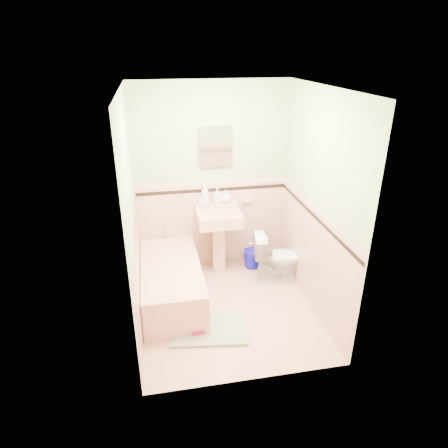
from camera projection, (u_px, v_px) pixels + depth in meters
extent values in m
plane|color=#E3A894|center=(228.00, 309.00, 4.67)|extent=(2.20, 2.20, 0.00)
plane|color=white|center=(229.00, 88.00, 3.63)|extent=(2.20, 2.20, 0.00)
plane|color=beige|center=(212.00, 180.00, 5.13)|extent=(2.50, 0.00, 2.50)
plane|color=beige|center=(255.00, 264.00, 3.17)|extent=(2.50, 0.00, 2.50)
plane|color=beige|center=(132.00, 219.00, 3.98)|extent=(0.00, 2.50, 2.50)
plane|color=beige|center=(317.00, 206.00, 4.32)|extent=(0.00, 2.50, 2.50)
plane|color=#E5AE9A|center=(213.00, 226.00, 5.39)|extent=(2.00, 0.00, 2.00)
plane|color=#E5AE9A|center=(253.00, 327.00, 3.45)|extent=(2.00, 0.00, 2.00)
plane|color=#E5AE9A|center=(139.00, 274.00, 4.25)|extent=(0.00, 2.20, 2.20)
plane|color=#E5AE9A|center=(311.00, 257.00, 4.59)|extent=(0.00, 2.20, 2.20)
plane|color=black|center=(212.00, 190.00, 5.17)|extent=(2.00, 0.00, 2.00)
plane|color=black|center=(254.00, 276.00, 3.24)|extent=(2.00, 0.00, 2.00)
plane|color=black|center=(135.00, 231.00, 4.04)|extent=(0.00, 2.20, 2.20)
plane|color=black|center=(315.00, 216.00, 4.37)|extent=(0.00, 2.20, 2.20)
plane|color=#E3A79A|center=(212.00, 183.00, 5.13)|extent=(2.00, 0.00, 2.00)
plane|color=#E3A79A|center=(255.00, 266.00, 3.20)|extent=(2.00, 0.00, 2.00)
plane|color=#E3A79A|center=(134.00, 222.00, 4.00)|extent=(0.00, 2.20, 2.20)
plane|color=#E3A79A|center=(316.00, 208.00, 4.33)|extent=(0.00, 2.20, 2.20)
cube|color=#DEA18C|center=(172.00, 283.00, 4.76)|extent=(0.70, 1.50, 0.45)
cylinder|color=silver|center=(166.00, 228.00, 5.24)|extent=(0.04, 0.12, 0.04)
cylinder|color=silver|center=(217.00, 204.00, 5.18)|extent=(0.02, 0.02, 0.10)
cube|color=white|center=(216.00, 146.00, 4.93)|extent=(0.37, 0.04, 0.46)
cube|color=#DEA18C|center=(247.00, 200.00, 5.30)|extent=(0.12, 0.07, 0.04)
imported|color=#B2B2B2|center=(205.00, 194.00, 5.13)|extent=(0.13, 0.13, 0.27)
imported|color=#B2B2B2|center=(217.00, 196.00, 5.17)|extent=(0.12, 0.12, 0.21)
imported|color=#B2B2B2|center=(226.00, 196.00, 5.20)|extent=(0.14, 0.14, 0.17)
cylinder|color=white|center=(200.00, 200.00, 5.15)|extent=(0.05, 0.05, 0.12)
imported|color=white|center=(278.00, 257.00, 5.14)|extent=(0.69, 0.46, 0.66)
cube|color=#91A085|center=(209.00, 329.00, 4.31)|extent=(0.89, 0.66, 0.03)
cube|color=#BF1E59|center=(198.00, 331.00, 4.22)|extent=(0.14, 0.07, 0.05)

